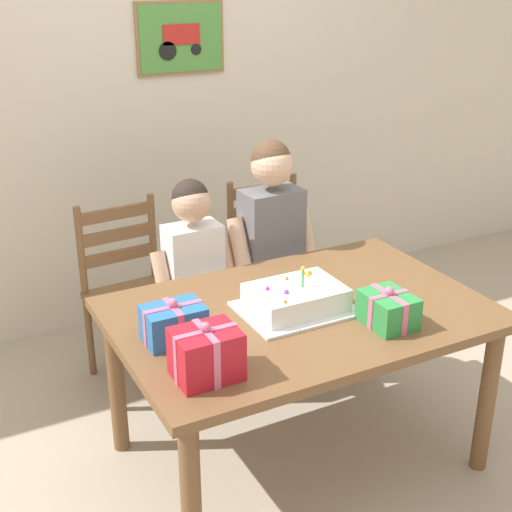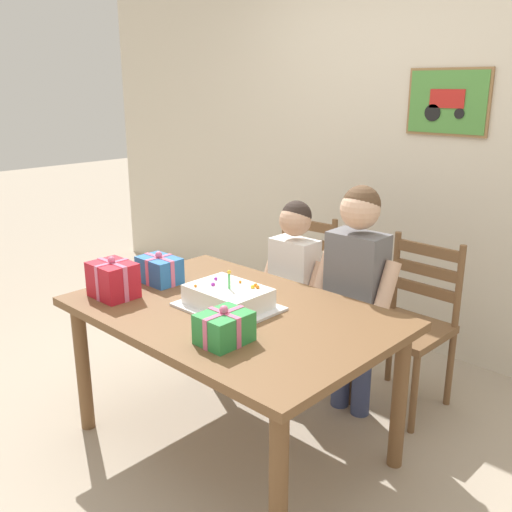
{
  "view_description": "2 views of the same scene",
  "coord_description": "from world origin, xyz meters",
  "px_view_note": "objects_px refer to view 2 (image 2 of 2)",
  "views": [
    {
      "loc": [
        -1.32,
        -2.15,
        2.01
      ],
      "look_at": [
        -0.08,
        0.23,
        0.88
      ],
      "focal_mm": 49.72,
      "sensor_mm": 36.0,
      "label": 1
    },
    {
      "loc": [
        1.75,
        -1.68,
        1.71
      ],
      "look_at": [
        -0.04,
        0.2,
        0.92
      ],
      "focal_mm": 39.83,
      "sensor_mm": 36.0,
      "label": 2
    }
  ],
  "objects_px": {
    "gift_box_corner_small": "(159,270)",
    "birthday_cake": "(227,298)",
    "chair_left": "(294,289)",
    "gift_box_red_large": "(224,328)",
    "dining_table": "(232,327)",
    "child_younger": "(294,277)",
    "chair_right": "(409,324)",
    "child_older": "(356,279)",
    "gift_box_beside_cake": "(113,280)"
  },
  "relations": [
    {
      "from": "gift_box_corner_small",
      "to": "birthday_cake",
      "type": "bearing_deg",
      "value": -0.43
    },
    {
      "from": "gift_box_corner_small",
      "to": "chair_left",
      "type": "relative_size",
      "value": 0.24
    },
    {
      "from": "gift_box_red_large",
      "to": "chair_left",
      "type": "relative_size",
      "value": 0.22
    },
    {
      "from": "dining_table",
      "to": "gift_box_red_large",
      "type": "height_order",
      "value": "gift_box_red_large"
    },
    {
      "from": "gift_box_corner_small",
      "to": "child_younger",
      "type": "bearing_deg",
      "value": 61.93
    },
    {
      "from": "chair_right",
      "to": "child_older",
      "type": "relative_size",
      "value": 0.74
    },
    {
      "from": "chair_right",
      "to": "child_younger",
      "type": "xyz_separation_m",
      "value": [
        -0.58,
        -0.28,
        0.2
      ]
    },
    {
      "from": "chair_right",
      "to": "child_older",
      "type": "distance_m",
      "value": 0.43
    },
    {
      "from": "dining_table",
      "to": "gift_box_beside_cake",
      "type": "xyz_separation_m",
      "value": [
        -0.53,
        -0.28,
        0.17
      ]
    },
    {
      "from": "gift_box_red_large",
      "to": "gift_box_corner_small",
      "type": "distance_m",
      "value": 0.81
    },
    {
      "from": "gift_box_beside_cake",
      "to": "gift_box_red_large",
      "type": "bearing_deg",
      "value": 1.44
    },
    {
      "from": "gift_box_beside_cake",
      "to": "dining_table",
      "type": "bearing_deg",
      "value": 27.91
    },
    {
      "from": "dining_table",
      "to": "gift_box_corner_small",
      "type": "bearing_deg",
      "value": -179.9
    },
    {
      "from": "gift_box_corner_small",
      "to": "gift_box_beside_cake",
      "type": "bearing_deg",
      "value": -88.86
    },
    {
      "from": "gift_box_corner_small",
      "to": "child_younger",
      "type": "xyz_separation_m",
      "value": [
        0.35,
        0.66,
        -0.12
      ]
    },
    {
      "from": "gift_box_red_large",
      "to": "child_older",
      "type": "bearing_deg",
      "value": 89.82
    },
    {
      "from": "gift_box_beside_cake",
      "to": "chair_left",
      "type": "xyz_separation_m",
      "value": [
        0.13,
        1.22,
        -0.34
      ]
    },
    {
      "from": "chair_left",
      "to": "chair_right",
      "type": "distance_m",
      "value": 0.8
    },
    {
      "from": "chair_left",
      "to": "child_younger",
      "type": "distance_m",
      "value": 0.41
    },
    {
      "from": "chair_right",
      "to": "chair_left",
      "type": "bearing_deg",
      "value": -179.99
    },
    {
      "from": "gift_box_red_large",
      "to": "chair_right",
      "type": "xyz_separation_m",
      "value": [
        0.17,
        1.2,
        -0.32
      ]
    },
    {
      "from": "dining_table",
      "to": "gift_box_corner_small",
      "type": "xyz_separation_m",
      "value": [
        -0.53,
        -0.0,
        0.15
      ]
    },
    {
      "from": "dining_table",
      "to": "chair_right",
      "type": "bearing_deg",
      "value": 66.88
    },
    {
      "from": "birthday_cake",
      "to": "child_younger",
      "type": "distance_m",
      "value": 0.69
    },
    {
      "from": "gift_box_corner_small",
      "to": "chair_left",
      "type": "height_order",
      "value": "chair_left"
    },
    {
      "from": "gift_box_corner_small",
      "to": "chair_left",
      "type": "distance_m",
      "value": 1.0
    },
    {
      "from": "birthday_cake",
      "to": "child_older",
      "type": "xyz_separation_m",
      "value": [
        0.25,
        0.67,
        -0.02
      ]
    },
    {
      "from": "chair_left",
      "to": "child_younger",
      "type": "xyz_separation_m",
      "value": [
        0.22,
        -0.28,
        0.2
      ]
    },
    {
      "from": "chair_left",
      "to": "chair_right",
      "type": "relative_size",
      "value": 1.0
    },
    {
      "from": "gift_box_corner_small",
      "to": "child_younger",
      "type": "height_order",
      "value": "child_younger"
    },
    {
      "from": "gift_box_beside_cake",
      "to": "child_older",
      "type": "height_order",
      "value": "child_older"
    },
    {
      "from": "gift_box_beside_cake",
      "to": "chair_right",
      "type": "relative_size",
      "value": 0.24
    },
    {
      "from": "gift_box_red_large",
      "to": "gift_box_beside_cake",
      "type": "xyz_separation_m",
      "value": [
        -0.76,
        -0.02,
        0.02
      ]
    },
    {
      "from": "dining_table",
      "to": "chair_left",
      "type": "bearing_deg",
      "value": 113.23
    },
    {
      "from": "gift_box_red_large",
      "to": "dining_table",
      "type": "bearing_deg",
      "value": 131.18
    },
    {
      "from": "dining_table",
      "to": "gift_box_corner_small",
      "type": "height_order",
      "value": "gift_box_corner_small"
    },
    {
      "from": "gift_box_red_large",
      "to": "chair_left",
      "type": "bearing_deg",
      "value": 117.76
    },
    {
      "from": "birthday_cake",
      "to": "chair_left",
      "type": "bearing_deg",
      "value": 112.01
    },
    {
      "from": "chair_right",
      "to": "gift_box_beside_cake",
      "type": "bearing_deg",
      "value": -127.34
    },
    {
      "from": "birthday_cake",
      "to": "gift_box_red_large",
      "type": "xyz_separation_m",
      "value": [
        0.25,
        -0.26,
        0.01
      ]
    },
    {
      "from": "child_older",
      "to": "child_younger",
      "type": "distance_m",
      "value": 0.42
    },
    {
      "from": "dining_table",
      "to": "gift_box_red_large",
      "type": "xyz_separation_m",
      "value": [
        0.23,
        -0.26,
        0.15
      ]
    },
    {
      "from": "gift_box_corner_small",
      "to": "chair_right",
      "type": "distance_m",
      "value": 1.36
    },
    {
      "from": "gift_box_red_large",
      "to": "chair_right",
      "type": "distance_m",
      "value": 1.25
    },
    {
      "from": "dining_table",
      "to": "gift_box_beside_cake",
      "type": "relative_size",
      "value": 6.67
    },
    {
      "from": "gift_box_corner_small",
      "to": "child_older",
      "type": "xyz_separation_m",
      "value": [
        0.77,
        0.66,
        -0.04
      ]
    },
    {
      "from": "chair_left",
      "to": "gift_box_red_large",
      "type": "bearing_deg",
      "value": -62.24
    },
    {
      "from": "gift_box_red_large",
      "to": "gift_box_corner_small",
      "type": "bearing_deg",
      "value": 161.16
    },
    {
      "from": "dining_table",
      "to": "gift_box_red_large",
      "type": "bearing_deg",
      "value": -48.82
    },
    {
      "from": "dining_table",
      "to": "gift_box_red_large",
      "type": "distance_m",
      "value": 0.38
    }
  ]
}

